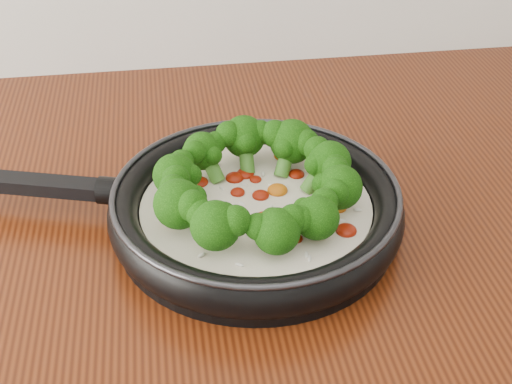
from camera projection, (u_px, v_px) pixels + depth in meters
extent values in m
cylinder|color=black|center=(256.00, 224.00, 0.78)|extent=(0.39, 0.39, 0.01)
torus|color=black|center=(256.00, 207.00, 0.76)|extent=(0.41, 0.41, 0.03)
torus|color=#2D2D33|center=(256.00, 190.00, 0.75)|extent=(0.40, 0.40, 0.01)
cube|color=black|center=(40.00, 185.00, 0.79)|extent=(0.19, 0.08, 0.02)
cylinder|color=black|center=(112.00, 191.00, 0.78)|extent=(0.04, 0.04, 0.03)
cylinder|color=white|center=(256.00, 212.00, 0.77)|extent=(0.32, 0.32, 0.02)
ellipsoid|color=maroon|center=(174.00, 221.00, 0.73)|extent=(0.02, 0.02, 0.01)
ellipsoid|color=maroon|center=(346.00, 231.00, 0.72)|extent=(0.03, 0.03, 0.01)
ellipsoid|color=#CD600D|center=(259.00, 224.00, 0.73)|extent=(0.03, 0.03, 0.01)
ellipsoid|color=maroon|center=(245.00, 174.00, 0.81)|extent=(0.02, 0.02, 0.01)
ellipsoid|color=maroon|center=(216.00, 215.00, 0.74)|extent=(0.02, 0.02, 0.01)
ellipsoid|color=#CD600D|center=(281.00, 156.00, 0.84)|extent=(0.02, 0.02, 0.01)
ellipsoid|color=maroon|center=(261.00, 195.00, 0.77)|extent=(0.03, 0.03, 0.01)
ellipsoid|color=maroon|center=(200.00, 182.00, 0.79)|extent=(0.02, 0.02, 0.01)
ellipsoid|color=#CD600D|center=(276.00, 223.00, 0.73)|extent=(0.03, 0.03, 0.01)
ellipsoid|color=maroon|center=(235.00, 178.00, 0.80)|extent=(0.03, 0.03, 0.01)
ellipsoid|color=maroon|center=(294.00, 217.00, 0.74)|extent=(0.02, 0.02, 0.01)
ellipsoid|color=#CD600D|center=(277.00, 190.00, 0.78)|extent=(0.03, 0.03, 0.01)
ellipsoid|color=maroon|center=(265.00, 219.00, 0.74)|extent=(0.02, 0.02, 0.01)
ellipsoid|color=maroon|center=(256.00, 179.00, 0.80)|extent=(0.02, 0.02, 0.01)
ellipsoid|color=#CD600D|center=(317.00, 233.00, 0.72)|extent=(0.03, 0.03, 0.01)
ellipsoid|color=maroon|center=(324.00, 199.00, 0.77)|extent=(0.03, 0.03, 0.01)
ellipsoid|color=maroon|center=(296.00, 174.00, 0.81)|extent=(0.02, 0.02, 0.01)
ellipsoid|color=#CD600D|center=(338.00, 207.00, 0.75)|extent=(0.03, 0.03, 0.01)
ellipsoid|color=maroon|center=(321.00, 208.00, 0.75)|extent=(0.03, 0.03, 0.01)
ellipsoid|color=maroon|center=(238.00, 192.00, 0.78)|extent=(0.02, 0.02, 0.01)
ellipsoid|color=#CD600D|center=(284.00, 241.00, 0.71)|extent=(0.03, 0.03, 0.01)
ellipsoid|color=maroon|center=(296.00, 239.00, 0.71)|extent=(0.02, 0.02, 0.01)
ellipsoid|color=white|center=(263.00, 174.00, 0.81)|extent=(0.01, 0.01, 0.00)
ellipsoid|color=white|center=(208.00, 167.00, 0.82)|extent=(0.01, 0.01, 0.00)
ellipsoid|color=white|center=(310.00, 258.00, 0.68)|extent=(0.01, 0.01, 0.00)
ellipsoid|color=white|center=(332.00, 214.00, 0.75)|extent=(0.01, 0.01, 0.00)
ellipsoid|color=white|center=(202.00, 255.00, 0.69)|extent=(0.01, 0.01, 0.00)
ellipsoid|color=white|center=(307.00, 210.00, 0.75)|extent=(0.01, 0.01, 0.00)
ellipsoid|color=white|center=(218.00, 244.00, 0.70)|extent=(0.01, 0.01, 0.00)
ellipsoid|color=white|center=(222.00, 189.00, 0.79)|extent=(0.01, 0.01, 0.00)
ellipsoid|color=white|center=(242.00, 204.00, 0.76)|extent=(0.01, 0.01, 0.00)
ellipsoid|color=white|center=(270.00, 208.00, 0.75)|extent=(0.01, 0.01, 0.00)
ellipsoid|color=white|center=(342.00, 220.00, 0.74)|extent=(0.01, 0.01, 0.00)
ellipsoid|color=white|center=(306.00, 255.00, 0.69)|extent=(0.01, 0.01, 0.00)
ellipsoid|color=white|center=(260.00, 194.00, 0.77)|extent=(0.01, 0.01, 0.00)
ellipsoid|color=white|center=(217.00, 165.00, 0.83)|extent=(0.01, 0.00, 0.00)
ellipsoid|color=white|center=(272.00, 185.00, 0.79)|extent=(0.01, 0.01, 0.00)
ellipsoid|color=white|center=(244.00, 184.00, 0.79)|extent=(0.01, 0.01, 0.00)
ellipsoid|color=white|center=(337.00, 186.00, 0.79)|extent=(0.01, 0.01, 0.00)
ellipsoid|color=white|center=(240.00, 265.00, 0.67)|extent=(0.01, 0.01, 0.00)
ellipsoid|color=white|center=(280.00, 189.00, 0.79)|extent=(0.01, 0.01, 0.00)
ellipsoid|color=white|center=(194.00, 166.00, 0.83)|extent=(0.01, 0.01, 0.00)
ellipsoid|color=white|center=(358.00, 210.00, 0.75)|extent=(0.01, 0.01, 0.00)
ellipsoid|color=white|center=(165.00, 216.00, 0.74)|extent=(0.01, 0.01, 0.00)
ellipsoid|color=white|center=(165.00, 196.00, 0.77)|extent=(0.01, 0.01, 0.00)
ellipsoid|color=white|center=(295.00, 240.00, 0.71)|extent=(0.01, 0.01, 0.00)
cylinder|color=#50912F|center=(322.00, 199.00, 0.74)|extent=(0.04, 0.03, 0.04)
sphere|color=black|center=(340.00, 187.00, 0.73)|extent=(0.06, 0.06, 0.05)
sphere|color=black|center=(336.00, 171.00, 0.74)|extent=(0.04, 0.04, 0.03)
sphere|color=black|center=(336.00, 192.00, 0.71)|extent=(0.04, 0.04, 0.03)
sphere|color=black|center=(323.00, 184.00, 0.73)|extent=(0.03, 0.03, 0.02)
cylinder|color=#50912F|center=(314.00, 179.00, 0.78)|extent=(0.04, 0.03, 0.04)
sphere|color=black|center=(329.00, 163.00, 0.77)|extent=(0.06, 0.06, 0.05)
sphere|color=black|center=(317.00, 150.00, 0.78)|extent=(0.04, 0.04, 0.03)
sphere|color=black|center=(335.00, 167.00, 0.75)|extent=(0.04, 0.04, 0.03)
sphere|color=black|center=(315.00, 165.00, 0.77)|extent=(0.03, 0.03, 0.02)
cylinder|color=#50912F|center=(285.00, 162.00, 0.81)|extent=(0.03, 0.04, 0.04)
sphere|color=black|center=(292.00, 141.00, 0.81)|extent=(0.07, 0.07, 0.05)
sphere|color=black|center=(275.00, 134.00, 0.81)|extent=(0.04, 0.04, 0.03)
sphere|color=black|center=(306.00, 143.00, 0.80)|extent=(0.04, 0.04, 0.03)
sphere|color=black|center=(285.00, 147.00, 0.79)|extent=(0.03, 0.03, 0.03)
cylinder|color=#50912F|center=(246.00, 158.00, 0.81)|extent=(0.02, 0.04, 0.04)
sphere|color=black|center=(244.00, 136.00, 0.82)|extent=(0.06, 0.06, 0.05)
sphere|color=black|center=(229.00, 134.00, 0.81)|extent=(0.04, 0.04, 0.03)
sphere|color=black|center=(260.00, 132.00, 0.81)|extent=(0.04, 0.04, 0.03)
sphere|color=black|center=(246.00, 142.00, 0.80)|extent=(0.03, 0.03, 0.03)
cylinder|color=#50912F|center=(213.00, 169.00, 0.80)|extent=(0.03, 0.04, 0.04)
sphere|color=black|center=(202.00, 151.00, 0.80)|extent=(0.06, 0.06, 0.04)
sphere|color=black|center=(194.00, 152.00, 0.78)|extent=(0.03, 0.03, 0.03)
sphere|color=black|center=(215.00, 143.00, 0.80)|extent=(0.03, 0.03, 0.03)
sphere|color=black|center=(213.00, 155.00, 0.79)|extent=(0.03, 0.03, 0.02)
cylinder|color=#50912F|center=(192.00, 190.00, 0.76)|extent=(0.04, 0.03, 0.04)
sphere|color=black|center=(175.00, 175.00, 0.75)|extent=(0.06, 0.06, 0.05)
sphere|color=black|center=(176.00, 179.00, 0.73)|extent=(0.04, 0.04, 0.03)
sphere|color=black|center=(182.00, 162.00, 0.76)|extent=(0.04, 0.04, 0.03)
sphere|color=black|center=(191.00, 175.00, 0.75)|extent=(0.03, 0.03, 0.02)
cylinder|color=#50912F|center=(196.00, 213.00, 0.72)|extent=(0.04, 0.03, 0.04)
sphere|color=black|center=(179.00, 204.00, 0.70)|extent=(0.07, 0.07, 0.05)
sphere|color=black|center=(192.00, 206.00, 0.69)|extent=(0.04, 0.04, 0.03)
sphere|color=black|center=(173.00, 189.00, 0.71)|extent=(0.04, 0.04, 0.03)
sphere|color=black|center=(194.00, 197.00, 0.71)|extent=(0.03, 0.03, 0.03)
cylinder|color=#50912F|center=(225.00, 230.00, 0.70)|extent=(0.03, 0.04, 0.04)
sphere|color=black|center=(216.00, 226.00, 0.67)|extent=(0.06, 0.06, 0.05)
sphere|color=black|center=(235.00, 221.00, 0.67)|extent=(0.04, 0.04, 0.03)
sphere|color=black|center=(200.00, 213.00, 0.68)|extent=(0.04, 0.04, 0.03)
sphere|color=black|center=(224.00, 214.00, 0.69)|extent=(0.03, 0.03, 0.03)
cylinder|color=#50912F|center=(272.00, 234.00, 0.70)|extent=(0.02, 0.03, 0.04)
sphere|color=black|center=(277.00, 231.00, 0.67)|extent=(0.06, 0.06, 0.05)
sphere|color=black|center=(293.00, 219.00, 0.68)|extent=(0.04, 0.04, 0.03)
sphere|color=black|center=(258.00, 227.00, 0.67)|extent=(0.03, 0.03, 0.03)
sphere|color=black|center=(272.00, 219.00, 0.69)|extent=(0.03, 0.03, 0.02)
cylinder|color=#50912F|center=(304.00, 223.00, 0.71)|extent=(0.03, 0.04, 0.04)
sphere|color=black|center=(317.00, 218.00, 0.69)|extent=(0.06, 0.06, 0.05)
sphere|color=black|center=(324.00, 202.00, 0.70)|extent=(0.04, 0.04, 0.03)
sphere|color=black|center=(302.00, 218.00, 0.68)|extent=(0.03, 0.03, 0.03)
sphere|color=black|center=(304.00, 208.00, 0.70)|extent=(0.03, 0.03, 0.02)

